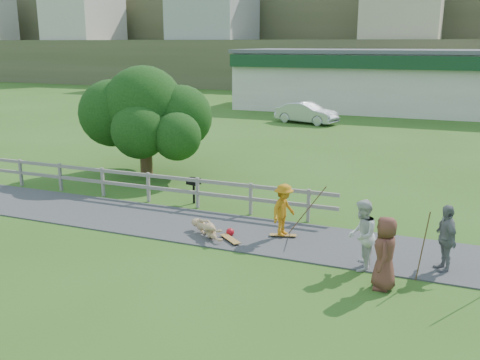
{
  "coord_description": "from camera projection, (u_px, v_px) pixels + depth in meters",
  "views": [
    {
      "loc": [
        6.18,
        -12.83,
        5.66
      ],
      "look_at": [
        0.14,
        2.0,
        1.54
      ],
      "focal_mm": 40.0,
      "sensor_mm": 36.0,
      "label": 1
    }
  ],
  "objects": [
    {
      "name": "ground",
      "position": [
        209.0,
        248.0,
        15.17
      ],
      "size": [
        260.0,
        260.0,
        0.0
      ],
      "primitive_type": "plane",
      "color": "#2E5117",
      "rests_on": "ground"
    },
    {
      "name": "path",
      "position": [
        230.0,
        231.0,
        16.51
      ],
      "size": [
        34.0,
        3.0,
        0.04
      ],
      "primitive_type": "cube",
      "color": "#343437",
      "rests_on": "ground"
    },
    {
      "name": "fence",
      "position": [
        134.0,
        181.0,
        19.64
      ],
      "size": [
        15.05,
        0.1,
        1.1
      ],
      "color": "#69665D",
      "rests_on": "ground"
    },
    {
      "name": "strip_mall",
      "position": [
        432.0,
        81.0,
        44.4
      ],
      "size": [
        32.5,
        10.75,
        5.1
      ],
      "color": "beige",
      "rests_on": "ground"
    },
    {
      "name": "skater_rider",
      "position": [
        284.0,
        213.0,
        15.77
      ],
      "size": [
        0.83,
        1.13,
        1.56
      ],
      "primitive_type": "imported",
      "rotation": [
        0.0,
        0.0,
        1.3
      ],
      "color": "#B97111",
      "rests_on": "ground"
    },
    {
      "name": "skater_fallen",
      "position": [
        207.0,
        229.0,
        15.94
      ],
      "size": [
        1.2,
        1.45,
        0.56
      ],
      "primitive_type": "imported",
      "rotation": [
        0.0,
        0.0,
        0.94
      ],
      "color": "tan",
      "rests_on": "ground"
    },
    {
      "name": "spectator_a",
      "position": [
        362.0,
        235.0,
        13.55
      ],
      "size": [
        0.74,
        0.93,
        1.84
      ],
      "primitive_type": "imported",
      "rotation": [
        0.0,
        0.0,
        4.76
      ],
      "color": "beige",
      "rests_on": "ground"
    },
    {
      "name": "spectator_b",
      "position": [
        446.0,
        238.0,
        13.46
      ],
      "size": [
        0.81,
        1.12,
        1.76
      ],
      "primitive_type": "imported",
      "rotation": [
        0.0,
        0.0,
        5.13
      ],
      "color": "slate",
      "rests_on": "ground"
    },
    {
      "name": "spectator_c",
      "position": [
        385.0,
        253.0,
        12.48
      ],
      "size": [
        0.64,
        0.92,
        1.78
      ],
      "primitive_type": "imported",
      "rotation": [
        0.0,
        0.0,
        4.8
      ],
      "color": "brown",
      "rests_on": "ground"
    },
    {
      "name": "car_silver",
      "position": [
        307.0,
        113.0,
        38.44
      ],
      "size": [
        4.85,
        2.73,
        1.51
      ],
      "primitive_type": "imported",
      "rotation": [
        0.0,
        0.0,
        1.31
      ],
      "color": "#ABACB2",
      "rests_on": "ground"
    },
    {
      "name": "tree",
      "position": [
        145.0,
        133.0,
        23.22
      ],
      "size": [
        5.56,
        5.56,
        3.72
      ],
      "primitive_type": null,
      "color": "black",
      "rests_on": "ground"
    },
    {
      "name": "bbq",
      "position": [
        194.0,
        191.0,
        19.29
      ],
      "size": [
        0.48,
        0.4,
        0.94
      ],
      "primitive_type": null,
      "rotation": [
        0.0,
        0.0,
        -0.17
      ],
      "color": "black",
      "rests_on": "ground"
    },
    {
      "name": "longboard_rider",
      "position": [
        283.0,
        236.0,
        15.96
      ],
      "size": [
        0.82,
        0.41,
        0.09
      ],
      "primitive_type": null,
      "rotation": [
        0.0,
        0.0,
        0.28
      ],
      "color": "olive",
      "rests_on": "ground"
    },
    {
      "name": "longboard_fallen",
      "position": [
        230.0,
        240.0,
        15.62
      ],
      "size": [
        0.84,
        0.75,
        0.1
      ],
      "primitive_type": null,
      "rotation": [
        0.0,
        0.0,
        -0.69
      ],
      "color": "olive",
      "rests_on": "ground"
    },
    {
      "name": "helmet",
      "position": [
        230.0,
        232.0,
        16.08
      ],
      "size": [
        0.25,
        0.25,
        0.25
      ],
      "primitive_type": "sphere",
      "color": "#B20E19",
      "rests_on": "ground"
    },
    {
      "name": "pole_rider",
      "position": [
        307.0,
        205.0,
        15.86
      ],
      "size": [
        0.03,
        0.03,
        1.96
      ],
      "primitive_type": "cylinder",
      "color": "#533821",
      "rests_on": "ground"
    },
    {
      "name": "pole_spec_left",
      "position": [
        423.0,
        247.0,
        12.85
      ],
      "size": [
        0.03,
        0.03,
        1.8
      ],
      "primitive_type": "cylinder",
      "color": "#533821",
      "rests_on": "ground"
    }
  ]
}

